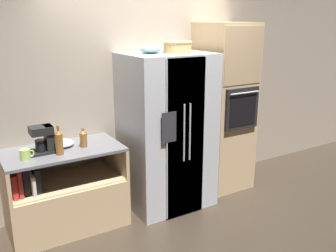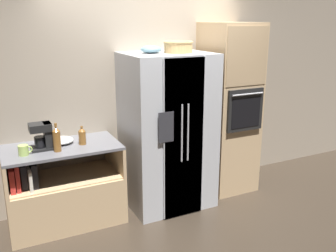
{
  "view_description": "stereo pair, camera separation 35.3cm",
  "coord_description": "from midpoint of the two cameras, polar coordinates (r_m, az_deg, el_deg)",
  "views": [
    {
      "loc": [
        -2.12,
        -3.6,
        2.22
      ],
      "look_at": [
        0.04,
        -0.02,
        1.02
      ],
      "focal_mm": 40.0,
      "sensor_mm": 36.0,
      "label": 1
    },
    {
      "loc": [
        -1.81,
        -3.77,
        2.22
      ],
      "look_at": [
        0.04,
        -0.02,
        1.02
      ],
      "focal_mm": 40.0,
      "sensor_mm": 36.0,
      "label": 2
    }
  ],
  "objects": [
    {
      "name": "fruit_bowl",
      "position": [
        4.25,
        -0.19,
        11.6
      ],
      "size": [
        0.24,
        0.24,
        0.08
      ],
      "color": "#668C99",
      "rests_on": "refrigerator"
    },
    {
      "name": "ground_plane",
      "position": [
        4.73,
        1.64,
        -11.96
      ],
      "size": [
        20.0,
        20.0,
        0.0
      ],
      "primitive_type": "plane",
      "color": "#382D23"
    },
    {
      "name": "wall_back",
      "position": [
        4.71,
        -1.15,
        5.99
      ],
      "size": [
        12.0,
        0.06,
        2.8
      ],
      "color": "tan",
      "rests_on": "ground_plane"
    },
    {
      "name": "mixing_bowl",
      "position": [
        4.21,
        -13.58,
        -2.17
      ],
      "size": [
        0.25,
        0.25,
        0.07
      ],
      "color": "white",
      "rests_on": "counter_left"
    },
    {
      "name": "bottle_short",
      "position": [
        4.12,
        -10.58,
        -1.5
      ],
      "size": [
        0.08,
        0.08,
        0.21
      ],
      "color": "brown",
      "rests_on": "counter_left"
    },
    {
      "name": "wicker_basket",
      "position": [
        4.31,
        3.98,
        12.0
      ],
      "size": [
        0.34,
        0.34,
        0.13
      ],
      "color": "tan",
      "rests_on": "refrigerator"
    },
    {
      "name": "bottle_tall",
      "position": [
        3.95,
        -14.17,
        -1.95
      ],
      "size": [
        0.08,
        0.08,
        0.3
      ],
      "color": "brown",
      "rests_on": "counter_left"
    },
    {
      "name": "counter_left",
      "position": [
        4.34,
        -13.37,
        -10.21
      ],
      "size": [
        1.22,
        0.68,
        0.9
      ],
      "color": "tan",
      "rests_on": "ground_plane"
    },
    {
      "name": "mug",
      "position": [
        3.95,
        -18.78,
        -3.55
      ],
      "size": [
        0.14,
        0.1,
        0.1
      ],
      "color": "#B2D166",
      "rests_on": "counter_left"
    },
    {
      "name": "refrigerator",
      "position": [
        4.47,
        2.23,
        -0.82
      ],
      "size": [
        0.99,
        0.85,
        1.85
      ],
      "color": "silver",
      "rests_on": "ground_plane"
    },
    {
      "name": "coffee_maker",
      "position": [
        4.04,
        -16.14,
        -1.37
      ],
      "size": [
        0.22,
        0.18,
        0.28
      ],
      "color": "black",
      "rests_on": "counter_left"
    },
    {
      "name": "wall_oven",
      "position": [
        4.97,
        11.21,
        2.62
      ],
      "size": [
        0.62,
        0.73,
        2.18
      ],
      "color": "tan",
      "rests_on": "ground_plane"
    }
  ]
}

